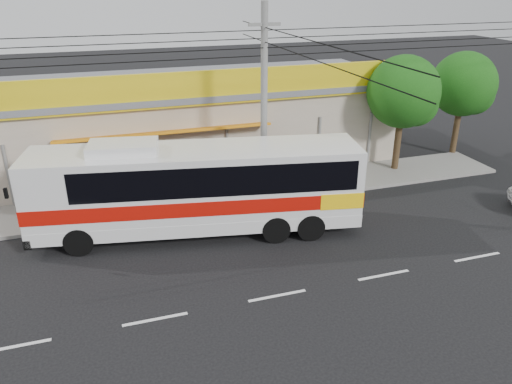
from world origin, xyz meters
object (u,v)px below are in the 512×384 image
(coach_bus, at_px, (202,184))
(utility_pole, at_px, (264,42))
(tree_far, at_px, (465,86))
(tree_near, at_px, (406,95))

(coach_bus, height_order, utility_pole, utility_pole)
(tree_far, bearing_deg, tree_near, -164.88)
(coach_bus, distance_m, tree_near, 12.19)
(utility_pole, distance_m, tree_far, 13.86)
(coach_bus, relative_size, utility_pole, 0.39)
(coach_bus, relative_size, tree_far, 2.22)
(utility_pole, relative_size, tree_near, 5.54)
(tree_near, relative_size, tree_far, 1.03)
(coach_bus, height_order, tree_far, tree_far)
(coach_bus, relative_size, tree_near, 2.15)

